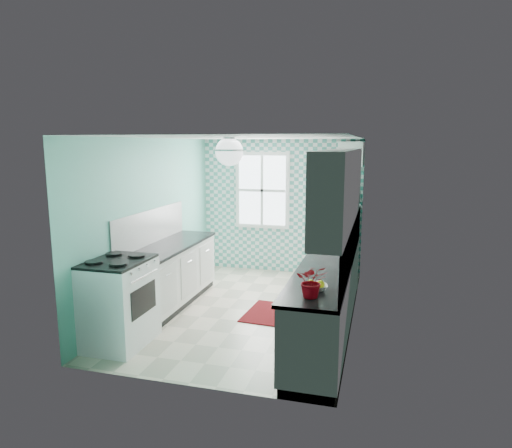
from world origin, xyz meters
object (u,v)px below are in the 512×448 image
(stove, at_px, (118,301))
(potted_plant, at_px, (312,281))
(sink, at_px, (336,247))
(microwave, at_px, (339,186))
(ceiling_light, at_px, (229,152))
(fridge, at_px, (337,239))
(fruit_bowl, at_px, (315,287))

(stove, xyz_separation_m, potted_plant, (2.40, -0.39, 0.56))
(sink, distance_m, microwave, 1.52)
(sink, bearing_deg, microwave, 96.34)
(ceiling_light, distance_m, potted_plant, 2.03)
(stove, xyz_separation_m, microwave, (2.31, 3.26, 1.16))
(sink, bearing_deg, fridge, 96.35)
(stove, height_order, microwave, microwave)
(microwave, bearing_deg, ceiling_light, 62.87)
(ceiling_light, xyz_separation_m, fridge, (1.11, 2.57, -1.54))
(ceiling_light, relative_size, stove, 0.34)
(stove, distance_m, fruit_bowl, 2.44)
(fridge, xyz_separation_m, fruit_bowl, (0.09, -3.42, 0.19))
(sink, distance_m, potted_plant, 2.36)
(fridge, relative_size, potted_plant, 4.68)
(fridge, bearing_deg, microwave, 50.92)
(potted_plant, bearing_deg, stove, 170.69)
(fridge, bearing_deg, sink, -89.28)
(potted_plant, bearing_deg, microwave, 91.41)
(ceiling_light, relative_size, sink, 0.66)
(sink, bearing_deg, potted_plant, -87.88)
(ceiling_light, relative_size, fruit_bowl, 1.41)
(stove, height_order, sink, sink)
(fridge, bearing_deg, ceiling_light, -116.77)
(fridge, height_order, sink, fridge)
(stove, distance_m, potted_plant, 2.50)
(fridge, height_order, fruit_bowl, fridge)
(potted_plant, xyz_separation_m, microwave, (-0.09, 3.66, 0.59))
(fridge, distance_m, microwave, 0.92)
(fruit_bowl, bearing_deg, potted_plant, -90.00)
(stove, bearing_deg, sink, 39.60)
(sink, bearing_deg, stove, -138.63)
(sink, relative_size, potted_plant, 1.60)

